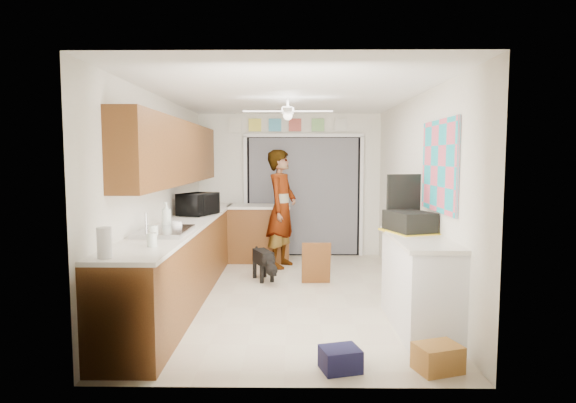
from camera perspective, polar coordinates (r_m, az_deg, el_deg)
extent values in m
plane|color=beige|center=(6.24, -0.04, -10.91)|extent=(5.00, 5.00, 0.00)
plane|color=white|center=(6.04, -0.04, 12.49)|extent=(5.00, 5.00, 0.00)
plane|color=white|center=(8.51, 0.15, 1.97)|extent=(3.20, 0.00, 3.20)
plane|color=white|center=(3.53, -0.51, -2.71)|extent=(3.20, 0.00, 3.20)
plane|color=white|center=(6.24, -14.89, 0.59)|extent=(0.00, 5.00, 5.00)
plane|color=white|center=(6.21, 14.89, 0.56)|extent=(0.00, 5.00, 5.00)
cube|color=brown|center=(6.28, -12.06, -6.69)|extent=(0.60, 4.80, 0.90)
cube|color=white|center=(6.20, -12.05, -2.44)|extent=(0.62, 4.80, 0.04)
cube|color=brown|center=(6.38, -13.13, 5.67)|extent=(0.32, 4.00, 0.80)
cube|color=silver|center=(5.24, -14.46, -3.52)|extent=(0.50, 0.76, 0.06)
cylinder|color=silver|center=(5.28, -16.48, -2.46)|extent=(0.03, 0.03, 0.22)
cube|color=brown|center=(8.12, -3.42, -3.88)|extent=(1.00, 0.60, 0.90)
cube|color=white|center=(8.06, -3.43, -0.58)|extent=(1.04, 0.64, 0.04)
cube|color=black|center=(8.50, 1.84, 0.61)|extent=(2.00, 0.06, 2.10)
cube|color=slate|center=(8.46, 1.84, 0.59)|extent=(1.90, 0.03, 2.05)
cube|color=white|center=(8.51, -5.04, 0.60)|extent=(0.06, 0.04, 2.10)
cube|color=white|center=(8.55, 8.69, 0.58)|extent=(0.06, 0.04, 2.10)
cube|color=white|center=(8.45, 1.86, 7.85)|extent=(2.10, 0.04, 0.06)
cube|color=#F1E750|center=(8.51, -3.94, 9.03)|extent=(0.22, 0.02, 0.22)
cube|color=#4CA8CC|center=(8.49, -1.56, 9.05)|extent=(0.22, 0.02, 0.22)
cube|color=#B74F44|center=(8.48, 0.84, 9.06)|extent=(0.22, 0.02, 0.22)
cube|color=#7EBA6A|center=(8.50, 3.57, 9.04)|extent=(0.22, 0.02, 0.22)
cube|color=silver|center=(8.53, 6.29, 9.01)|extent=(0.22, 0.02, 0.22)
cube|color=silver|center=(8.55, -6.31, 9.00)|extent=(0.22, 0.02, 0.26)
cube|color=white|center=(5.13, 15.27, -9.49)|extent=(0.50, 1.40, 0.90)
cube|color=white|center=(5.03, 15.29, -4.30)|extent=(0.54, 1.44, 0.04)
cube|color=#EE576F|center=(5.22, 17.49, 4.04)|extent=(0.03, 1.15, 0.95)
cube|color=white|center=(6.22, -0.02, 10.62)|extent=(1.14, 1.14, 0.24)
imported|color=black|center=(6.78, -10.61, -0.30)|extent=(0.55, 0.65, 0.31)
imported|color=silver|center=(5.60, -14.21, -1.56)|extent=(0.14, 0.14, 0.30)
imported|color=white|center=(5.46, -13.05, -2.79)|extent=(0.13, 0.13, 0.09)
cylinder|color=silver|center=(4.49, -15.82, -4.39)|extent=(0.10, 0.10, 0.12)
cylinder|color=silver|center=(4.89, -15.66, -3.54)|extent=(0.10, 0.10, 0.14)
cylinder|color=white|center=(4.09, -20.94, -4.59)|extent=(0.12, 0.12, 0.25)
cube|color=black|center=(5.33, 14.20, -2.34)|extent=(0.52, 0.60, 0.22)
cube|color=yellow|center=(5.35, 14.17, -3.50)|extent=(0.60, 0.69, 0.02)
cube|color=black|center=(5.59, 13.56, 0.60)|extent=(0.41, 0.16, 0.50)
cube|color=gold|center=(4.30, 17.32, -17.27)|extent=(0.42, 0.36, 0.22)
cube|color=#161637|center=(4.16, 6.21, -18.08)|extent=(0.36, 0.33, 0.19)
cube|color=brown|center=(6.65, 3.36, -7.29)|extent=(0.40, 0.16, 0.58)
imported|color=white|center=(7.59, -0.77, -0.86)|extent=(0.65, 0.79, 1.86)
cube|color=black|center=(6.88, -2.96, -7.34)|extent=(0.48, 0.66, 0.48)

